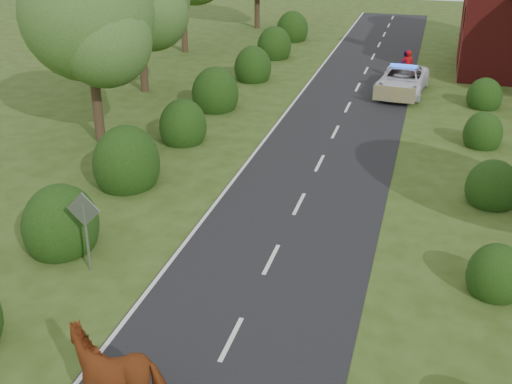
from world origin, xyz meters
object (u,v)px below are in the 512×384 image
(road_sign, at_px, (85,220))
(police_van, at_px, (402,80))
(cow, at_px, (120,375))
(pedestrian_red, at_px, (407,66))
(pedestrian_purple, at_px, (405,65))

(road_sign, xyz_separation_m, police_van, (7.50, 21.44, -0.92))
(road_sign, relative_size, cow, 1.02)
(road_sign, distance_m, pedestrian_red, 25.29)
(cow, relative_size, pedestrian_purple, 1.37)
(police_van, xyz_separation_m, pedestrian_purple, (-0.07, 2.90, 0.17))
(road_sign, relative_size, pedestrian_red, 1.36)
(police_van, bearing_deg, pedestrian_purple, 96.51)
(road_sign, xyz_separation_m, pedestrian_red, (7.59, 24.11, -0.73))
(pedestrian_purple, bearing_deg, road_sign, 84.90)
(cow, bearing_deg, road_sign, -160.36)
(road_sign, bearing_deg, pedestrian_red, 72.54)
(cow, xyz_separation_m, pedestrian_red, (4.12, 28.96, 0.05))
(police_van, bearing_deg, road_sign, -104.07)
(road_sign, distance_m, police_van, 22.73)
(cow, relative_size, pedestrian_red, 1.33)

